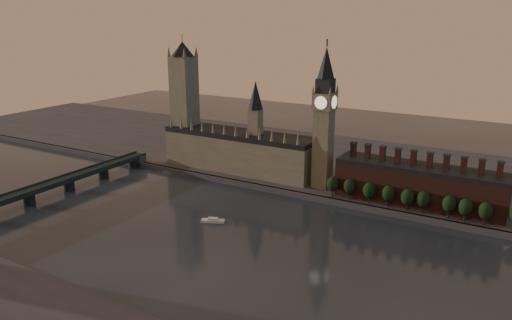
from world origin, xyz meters
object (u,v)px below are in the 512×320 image
Objects in this scene: victoria_tower at (184,98)px; river_boat at (213,220)px; westminster_bridge at (46,188)px; big_ben at (324,117)px.

victoria_tower is 143.66m from river_boat.
victoria_tower is 0.54× the size of westminster_bridge.
victoria_tower is at bearing 73.44° from westminster_bridge.
westminster_bridge is 130.66m from river_boat.
big_ben is 7.00× the size of river_boat.
big_ben is 0.54× the size of westminster_bridge.
victoria_tower is 7.07× the size of river_boat.
victoria_tower is at bearing 112.01° from river_boat.
westminster_bridge reaches higher than river_boat.
river_boat is (128.11, 24.90, -6.30)m from westminster_bridge.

